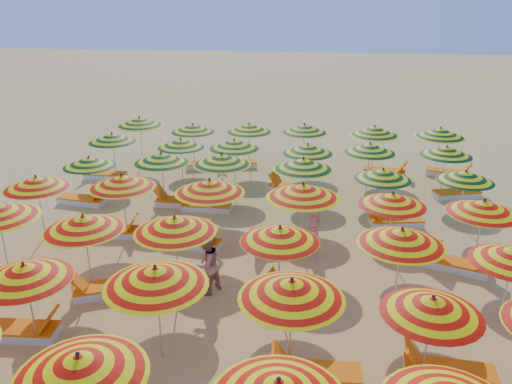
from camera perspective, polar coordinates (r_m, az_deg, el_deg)
ground at (r=14.85m, az=-0.28°, el=-6.46°), size 120.00×120.00×0.00m
umbrella_2 at (r=8.12m, az=-19.54°, el=-18.25°), size 2.09×2.09×2.13m
umbrella_7 at (r=11.15m, az=-24.95°, el=-8.31°), size 2.41×2.41×2.00m
umbrella_8 at (r=9.89m, az=-11.39°, el=-9.43°), size 2.69×2.69×2.17m
umbrella_9 at (r=9.39m, az=4.09°, el=-11.03°), size 2.57×2.57×2.14m
umbrella_10 at (r=9.73m, az=19.50°, el=-12.18°), size 2.15×2.15×1.96m
umbrella_13 at (r=12.80m, az=-19.11°, el=-3.37°), size 2.08×2.08×2.07m
umbrella_14 at (r=12.06m, az=-9.25°, el=-3.72°), size 2.42×2.42×2.11m
umbrella_15 at (r=11.66m, az=2.75°, el=-4.86°), size 2.18×2.18×2.01m
umbrella_16 at (r=11.80m, az=16.29°, el=-4.96°), size 2.27×2.27×2.11m
umbrella_18 at (r=16.20m, az=-23.81°, el=0.99°), size 2.33×2.33×2.04m
umbrella_19 at (r=15.33m, az=-15.09°, el=1.19°), size 2.58×2.58×2.09m
umbrella_20 at (r=14.30m, az=-5.32°, el=0.65°), size 2.14×2.14×2.15m
umbrella_21 at (r=13.85m, az=5.40°, el=0.11°), size 2.19×2.19×2.19m
umbrella_22 at (r=14.23m, az=15.33°, el=-0.83°), size 1.96×1.96×1.97m
umbrella_23 at (r=14.41m, az=24.56°, el=-1.58°), size 2.22×2.22×2.03m
umbrella_24 at (r=18.14m, az=-18.54°, el=3.31°), size 1.87×1.87×1.89m
umbrella_25 at (r=17.49m, az=-10.77°, el=3.85°), size 2.39×2.39×2.04m
umbrella_26 at (r=16.91m, az=-3.93°, el=3.75°), size 2.21×2.21×2.09m
umbrella_27 at (r=16.40m, az=5.42°, el=3.21°), size 2.54×2.54×2.11m
umbrella_28 at (r=16.38m, az=14.30°, el=1.98°), size 2.27×2.27×1.92m
umbrella_29 at (r=17.07m, az=22.82°, el=1.68°), size 2.06×2.06×1.90m
umbrella_30 at (r=20.60m, az=-16.10°, el=5.99°), size 2.43×2.43×2.04m
umbrella_31 at (r=19.61m, az=-8.58°, el=5.54°), size 2.33×2.33×1.92m
umbrella_32 at (r=18.82m, az=-2.51°, el=5.49°), size 2.57×2.57×2.06m
umbrella_33 at (r=18.56m, az=5.92°, el=4.93°), size 2.32×2.32×1.98m
umbrella_34 at (r=18.80m, az=12.88°, el=4.90°), size 2.30×2.30×2.04m
umbrella_35 at (r=19.45m, az=20.92°, el=4.39°), size 2.30×2.30×1.98m
umbrella_36 at (r=22.46m, az=-13.15°, el=7.83°), size 2.10×2.10×2.19m
umbrella_37 at (r=21.76m, az=-7.22°, el=7.26°), size 2.29×2.29×1.97m
umbrella_38 at (r=21.30m, az=-0.80°, el=7.33°), size 2.42×2.42×2.05m
umbrella_39 at (r=21.40m, az=5.56°, el=7.25°), size 2.06×2.06×2.03m
umbrella_40 at (r=21.10m, az=13.38°, el=6.82°), size 2.58×2.58×2.13m
umbrella_41 at (r=21.54m, az=20.31°, el=6.38°), size 2.54×2.54×2.14m
lounger_3 at (r=12.35m, az=-25.31°, el=-14.14°), size 1.77×0.72×0.69m
lounger_4 at (r=10.26m, az=6.71°, el=-19.96°), size 1.76×0.68×0.69m
lounger_5 at (r=10.89m, az=20.99°, el=-18.61°), size 1.76×0.68×0.69m
lounger_7 at (r=13.18m, az=-16.64°, el=-10.51°), size 1.82×1.26×0.69m
lounger_8 at (r=12.37m, az=4.95°, el=-11.87°), size 1.82×0.96×0.69m
lounger_9 at (r=16.15m, az=-16.18°, el=-4.38°), size 1.79×0.81×0.69m
lounger_10 at (r=14.96m, az=-7.13°, el=-5.75°), size 1.80×0.84×0.69m
lounger_11 at (r=14.70m, az=2.85°, el=-6.12°), size 1.82×1.02×0.69m
lounger_12 at (r=14.90m, az=17.06°, el=-6.71°), size 1.82×1.23×0.69m
lounger_13 at (r=14.73m, az=21.95°, el=-7.71°), size 1.83×1.10×0.69m
lounger_14 at (r=18.98m, az=-19.17°, el=-0.86°), size 1.78×0.75×0.69m
lounger_15 at (r=17.97m, az=-8.80°, el=-1.11°), size 1.73×0.59×0.69m
lounger_16 at (r=17.49m, az=-5.81°, el=-1.61°), size 1.74×0.61×0.69m
lounger_17 at (r=16.84m, az=15.59°, el=-3.24°), size 1.81×0.91×0.69m
lounger_18 at (r=21.43m, az=-16.98°, el=1.87°), size 1.75×0.65×0.69m
lounger_19 at (r=19.09m, az=3.96°, el=0.44°), size 1.83×1.13×0.69m
lounger_20 at (r=19.99m, az=22.05°, el=-0.15°), size 1.83×1.07×0.69m
lounger_21 at (r=21.92m, az=-5.62°, el=3.14°), size 1.83×1.08×0.69m
lounger_22 at (r=21.98m, az=-2.26°, el=3.28°), size 1.82×0.94×0.69m
lounger_23 at (r=21.61m, az=14.59°, el=2.28°), size 1.80×0.86×0.69m
lounger_24 at (r=22.26m, az=21.19°, el=2.05°), size 1.82×0.99×0.69m
beachgoer_b at (r=12.46m, az=-5.64°, el=-8.20°), size 0.91×0.97×1.59m
beachgoer_a at (r=14.10m, az=6.65°, el=-4.57°), size 0.66×0.69×1.59m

